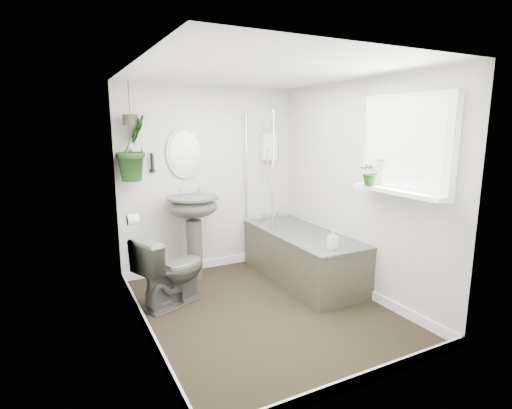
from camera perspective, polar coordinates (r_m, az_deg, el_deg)
name	(u,v)px	position (r m, az deg, el deg)	size (l,w,h in m)	color
floor	(263,310)	(4.17, 0.97, -14.79)	(2.30, 2.80, 0.02)	black
ceiling	(264,70)	(3.78, 1.10, 18.65)	(2.30, 2.80, 0.02)	white
wall_back	(210,180)	(5.08, -6.52, 3.57)	(2.30, 0.02, 2.30)	silver
wall_front	(366,231)	(2.68, 15.46, -3.68)	(2.30, 0.02, 2.30)	silver
wall_left	(139,208)	(3.43, -16.32, -0.52)	(0.02, 2.80, 2.30)	silver
wall_right	(357,188)	(4.47, 14.26, 2.25)	(0.02, 2.80, 2.30)	silver
skirting	(263,304)	(4.15, 0.98, -14.04)	(2.30, 2.80, 0.10)	white
bathtub	(302,256)	(4.84, 6.59, -7.28)	(0.72, 1.72, 0.58)	#43453D
bath_screen	(259,171)	(4.88, 0.40, 4.86)	(0.04, 0.72, 1.40)	silver
shower_box	(269,146)	(5.32, 1.82, 8.30)	(0.20, 0.10, 0.35)	white
oval_mirror	(185,153)	(4.90, -10.10, 7.30)	(0.46, 0.03, 0.62)	beige
wall_sconce	(152,162)	(4.80, -14.61, 5.83)	(0.04, 0.04, 0.22)	black
toilet_roll_holder	(133,220)	(4.16, -17.19, -2.06)	(0.11, 0.11, 0.11)	white
window_recess	(407,145)	(3.88, 20.72, 7.98)	(0.08, 1.00, 0.90)	white
window_sill	(398,191)	(3.87, 19.59, 1.78)	(0.18, 1.00, 0.04)	white
window_blinds	(403,145)	(3.84, 20.26, 7.99)	(0.01, 0.86, 0.76)	white
toilet	(172,270)	(4.22, -11.97, -9.12)	(0.42, 0.73, 0.75)	#43453D
pedestal_sink	(194,237)	(4.84, -8.82, -4.67)	(0.59, 0.51, 1.01)	#43453D
sill_plant	(371,172)	(4.02, 16.14, 4.51)	(0.24, 0.21, 0.26)	black
hanging_plant	(132,148)	(4.63, -17.31, 7.72)	(0.40, 0.32, 0.72)	black
soap_bottle	(333,239)	(4.17, 10.91, -4.90)	(0.09, 0.09, 0.20)	#362F2E
hanging_pot	(130,120)	(4.63, -17.53, 11.44)	(0.16, 0.16, 0.12)	#302B1D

